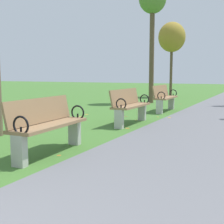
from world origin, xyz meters
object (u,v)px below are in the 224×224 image
park_bench_4 (164,97)px  tree_2 (153,3)px  tree_3 (172,38)px  park_bench_2 (48,124)px  park_bench_3 (130,105)px

park_bench_4 → tree_2: 4.95m
tree_2 → tree_3: 4.06m
park_bench_2 → tree_3: tree_3 is taller
park_bench_2 → tree_3: 13.43m
park_bench_2 → park_bench_3: bearing=90.0°
tree_3 → park_bench_4: bearing=-75.9°
park_bench_3 → park_bench_4: same height
tree_2 → tree_3: (-0.22, 3.92, -1.03)m
park_bench_2 → tree_2: bearing=99.1°
park_bench_2 → park_bench_4: size_ratio=1.01×
park_bench_3 → park_bench_2: bearing=-90.0°
tree_3 → park_bench_2: bearing=-82.6°
park_bench_2 → park_bench_4: bearing=90.0°
park_bench_4 → tree_3: (-1.68, 6.72, 2.79)m
tree_3 → park_bench_3: bearing=-80.2°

